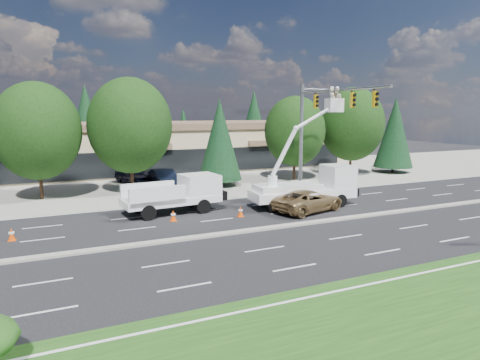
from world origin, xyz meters
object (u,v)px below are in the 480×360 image
bucket_truck (312,181)px  utility_pickup (178,198)px  signal_mast (317,121)px  minivan (308,201)px

bucket_truck → utility_pickup: bearing=172.7°
signal_mast → utility_pickup: signal_mast is taller
utility_pickup → minivan: size_ratio=1.24×
signal_mast → bucket_truck: 5.63m
bucket_truck → minivan: bearing=-126.0°
signal_mast → utility_pickup: 12.69m
bucket_truck → minivan: bucket_truck is taller
utility_pickup → minivan: (8.15, -3.44, -0.28)m
signal_mast → utility_pickup: (-11.62, -0.80, -5.04)m
minivan → utility_pickup: bearing=52.6°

